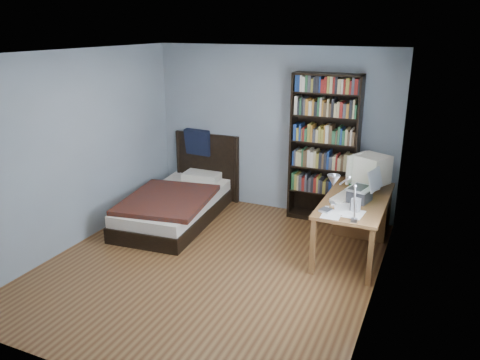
{
  "coord_description": "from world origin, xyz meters",
  "views": [
    {
      "loc": [
        2.38,
        -4.5,
        2.78
      ],
      "look_at": [
        0.16,
        0.52,
        0.95
      ],
      "focal_mm": 35.0,
      "sensor_mm": 36.0,
      "label": 1
    }
  ],
  "objects_px": {
    "laptop": "(361,192)",
    "crt_monitor": "(370,170)",
    "desk": "(361,209)",
    "speaker": "(356,205)",
    "desk_lamp": "(337,185)",
    "soda_can": "(351,187)",
    "bed": "(179,201)",
    "keyboard": "(344,197)",
    "bookshelf": "(324,149)"
  },
  "relations": [
    {
      "from": "desk",
      "to": "bookshelf",
      "type": "relative_size",
      "value": 0.75
    },
    {
      "from": "crt_monitor",
      "to": "desk",
      "type": "bearing_deg",
      "value": 163.09
    },
    {
      "from": "crt_monitor",
      "to": "soda_can",
      "type": "height_order",
      "value": "crt_monitor"
    },
    {
      "from": "desk",
      "to": "crt_monitor",
      "type": "xyz_separation_m",
      "value": [
        0.08,
        -0.02,
        0.58
      ]
    },
    {
      "from": "laptop",
      "to": "keyboard",
      "type": "bearing_deg",
      "value": 170.59
    },
    {
      "from": "keyboard",
      "to": "crt_monitor",
      "type": "bearing_deg",
      "value": 77.26
    },
    {
      "from": "desk_lamp",
      "to": "bed",
      "type": "xyz_separation_m",
      "value": [
        -2.61,
        1.23,
        -1.01
      ]
    },
    {
      "from": "crt_monitor",
      "to": "keyboard",
      "type": "distance_m",
      "value": 0.58
    },
    {
      "from": "speaker",
      "to": "keyboard",
      "type": "bearing_deg",
      "value": 137.93
    },
    {
      "from": "crt_monitor",
      "to": "bed",
      "type": "height_order",
      "value": "crt_monitor"
    },
    {
      "from": "desk",
      "to": "bookshelf",
      "type": "distance_m",
      "value": 1.03
    },
    {
      "from": "bookshelf",
      "to": "desk_lamp",
      "type": "bearing_deg",
      "value": -72.64
    },
    {
      "from": "laptop",
      "to": "crt_monitor",
      "type": "bearing_deg",
      "value": 88.87
    },
    {
      "from": "laptop",
      "to": "speaker",
      "type": "height_order",
      "value": "laptop"
    },
    {
      "from": "speaker",
      "to": "soda_can",
      "type": "height_order",
      "value": "speaker"
    },
    {
      "from": "desk",
      "to": "soda_can",
      "type": "relative_size",
      "value": 13.91
    },
    {
      "from": "soda_can",
      "to": "bookshelf",
      "type": "height_order",
      "value": "bookshelf"
    },
    {
      "from": "desk",
      "to": "bookshelf",
      "type": "xyz_separation_m",
      "value": [
        -0.65,
        0.45,
        0.66
      ]
    },
    {
      "from": "desk_lamp",
      "to": "keyboard",
      "type": "relative_size",
      "value": 1.5
    },
    {
      "from": "bookshelf",
      "to": "speaker",
      "type": "bearing_deg",
      "value": -61.6
    },
    {
      "from": "crt_monitor",
      "to": "keyboard",
      "type": "xyz_separation_m",
      "value": [
        -0.23,
        -0.47,
        -0.25
      ]
    },
    {
      "from": "desk_lamp",
      "to": "bookshelf",
      "type": "relative_size",
      "value": 0.31
    },
    {
      "from": "desk_lamp",
      "to": "speaker",
      "type": "height_order",
      "value": "desk_lamp"
    },
    {
      "from": "keyboard",
      "to": "soda_can",
      "type": "distance_m",
      "value": 0.27
    },
    {
      "from": "laptop",
      "to": "keyboard",
      "type": "xyz_separation_m",
      "value": [
        -0.22,
        0.04,
        -0.1
      ]
    },
    {
      "from": "crt_monitor",
      "to": "laptop",
      "type": "xyz_separation_m",
      "value": [
        -0.01,
        -0.5,
        -0.15
      ]
    },
    {
      "from": "keyboard",
      "to": "bed",
      "type": "xyz_separation_m",
      "value": [
        -2.47,
        0.13,
        -0.49
      ]
    },
    {
      "from": "desk_lamp",
      "to": "laptop",
      "type": "bearing_deg",
      "value": 85.72
    },
    {
      "from": "desk_lamp",
      "to": "soda_can",
      "type": "distance_m",
      "value": 1.46
    },
    {
      "from": "desk_lamp",
      "to": "bookshelf",
      "type": "height_order",
      "value": "bookshelf"
    },
    {
      "from": "speaker",
      "to": "bookshelf",
      "type": "relative_size",
      "value": 0.08
    },
    {
      "from": "bookshelf",
      "to": "bed",
      "type": "xyz_separation_m",
      "value": [
        -1.97,
        -0.81,
        -0.83
      ]
    },
    {
      "from": "desk_lamp",
      "to": "soda_can",
      "type": "xyz_separation_m",
      "value": [
        -0.1,
        1.37,
        -0.48
      ]
    },
    {
      "from": "laptop",
      "to": "soda_can",
      "type": "xyz_separation_m",
      "value": [
        -0.18,
        0.3,
        -0.06
      ]
    },
    {
      "from": "keyboard",
      "to": "bookshelf",
      "type": "height_order",
      "value": "bookshelf"
    },
    {
      "from": "laptop",
      "to": "bookshelf",
      "type": "xyz_separation_m",
      "value": [
        -0.72,
        0.97,
        0.23
      ]
    },
    {
      "from": "soda_can",
      "to": "bookshelf",
      "type": "bearing_deg",
      "value": 128.95
    },
    {
      "from": "desk",
      "to": "laptop",
      "type": "bearing_deg",
      "value": -82.56
    },
    {
      "from": "bed",
      "to": "keyboard",
      "type": "bearing_deg",
      "value": -2.92
    },
    {
      "from": "bed",
      "to": "crt_monitor",
      "type": "bearing_deg",
      "value": 7.22
    },
    {
      "from": "speaker",
      "to": "bed",
      "type": "xyz_separation_m",
      "value": [
        -2.69,
        0.53,
        -0.56
      ]
    },
    {
      "from": "laptop",
      "to": "speaker",
      "type": "relative_size",
      "value": 2.57
    },
    {
      "from": "desk",
      "to": "speaker",
      "type": "relative_size",
      "value": 9.77
    },
    {
      "from": "bed",
      "to": "speaker",
      "type": "bearing_deg",
      "value": -11.07
    },
    {
      "from": "desk_lamp",
      "to": "speaker",
      "type": "bearing_deg",
      "value": 83.2
    },
    {
      "from": "bookshelf",
      "to": "keyboard",
      "type": "bearing_deg",
      "value": -61.78
    },
    {
      "from": "laptop",
      "to": "soda_can",
      "type": "height_order",
      "value": "laptop"
    },
    {
      "from": "desk",
      "to": "keyboard",
      "type": "height_order",
      "value": "keyboard"
    },
    {
      "from": "desk",
      "to": "crt_monitor",
      "type": "bearing_deg",
      "value": -16.91
    },
    {
      "from": "desk",
      "to": "laptop",
      "type": "height_order",
      "value": "laptop"
    }
  ]
}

